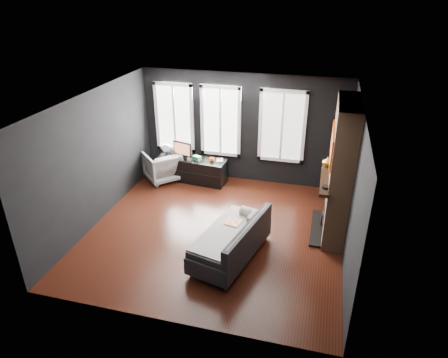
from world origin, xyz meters
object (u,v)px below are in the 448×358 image
(mantel_vase, at_px, (328,161))
(media_console, at_px, (192,169))
(mug, at_px, (212,159))
(monitor, at_px, (183,149))
(book, at_px, (217,156))
(sofa, at_px, (231,238))
(armchair, at_px, (162,165))

(mantel_vase, bearing_deg, media_console, 162.10)
(media_console, relative_size, mug, 13.74)
(monitor, relative_size, mantel_vase, 2.66)
(book, relative_size, mantel_vase, 1.06)
(sofa, distance_m, monitor, 3.44)
(armchair, relative_size, mug, 6.47)
(media_console, relative_size, monitor, 3.23)
(book, bearing_deg, mug, -132.36)
(monitor, xyz_separation_m, mug, (0.77, -0.05, -0.18))
(monitor, height_order, book, monitor)
(mantel_vase, bearing_deg, book, 157.41)
(armchair, relative_size, monitor, 1.52)
(mug, bearing_deg, sofa, -67.27)
(sofa, xyz_separation_m, armchair, (-2.43, 2.66, 0.02))
(armchair, bearing_deg, media_console, 148.06)
(armchair, distance_m, book, 1.41)
(monitor, xyz_separation_m, book, (0.86, 0.05, -0.13))
(armchair, height_order, media_console, armchair)
(sofa, distance_m, armchair, 3.60)
(book, bearing_deg, armchair, -171.26)
(armchair, height_order, monitor, monitor)
(sofa, relative_size, monitor, 3.40)
(armchair, distance_m, monitor, 0.68)
(sofa, relative_size, armchair, 2.24)
(media_console, xyz_separation_m, mug, (0.54, -0.06, 0.36))
(mug, relative_size, mantel_vase, 0.62)
(sofa, xyz_separation_m, mug, (-1.16, 2.77, 0.27))
(media_console, distance_m, mug, 0.65)
(armchair, xyz_separation_m, media_console, (0.73, 0.17, -0.11))
(sofa, distance_m, mantel_vase, 2.54)
(media_console, distance_m, mantel_vase, 3.57)
(monitor, xyz_separation_m, mantel_vase, (3.48, -1.04, 0.49))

